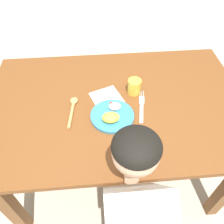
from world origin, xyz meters
name	(u,v)px	position (x,y,z in m)	size (l,w,h in m)	color
ground_plane	(115,169)	(0.00, 0.00, 0.00)	(8.00, 8.00, 0.00)	#B6A994
dining_table	(117,116)	(0.00, 0.00, 0.59)	(1.32, 0.86, 0.70)	brown
plate	(112,115)	(-0.03, -0.10, 0.71)	(0.21, 0.21, 0.05)	teal
fork	(142,107)	(0.12, -0.05, 0.70)	(0.06, 0.22, 0.01)	silver
spoon	(72,109)	(-0.22, -0.03, 0.70)	(0.05, 0.20, 0.02)	tan
drinking_cup	(134,87)	(0.10, 0.06, 0.73)	(0.07, 0.07, 0.08)	gold
napkin	(106,98)	(-0.05, 0.03, 0.70)	(0.14, 0.14, 0.00)	white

